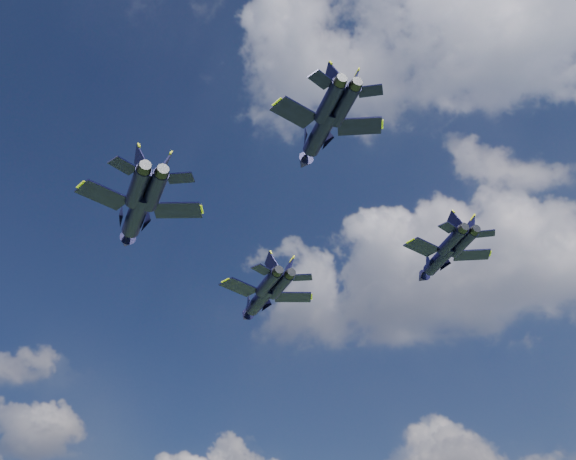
# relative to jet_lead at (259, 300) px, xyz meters

# --- Properties ---
(jet_lead) EXTENTS (15.35, 14.68, 4.09)m
(jet_lead) POSITION_rel_jet_lead_xyz_m (0.00, 0.00, 0.00)
(jet_lead) COLOR black
(jet_left) EXTENTS (16.09, 15.86, 4.35)m
(jet_left) POSITION_rel_jet_lead_xyz_m (-2.96, -25.12, -0.18)
(jet_left) COLOR black
(jet_right) EXTENTS (12.62, 13.61, 3.58)m
(jet_right) POSITION_rel_jet_lead_xyz_m (25.22, 0.28, 0.50)
(jet_right) COLOR black
(jet_slot) EXTENTS (12.39, 13.08, 3.47)m
(jet_slot) POSITION_rel_jet_lead_xyz_m (21.09, -28.93, 0.44)
(jet_slot) COLOR black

